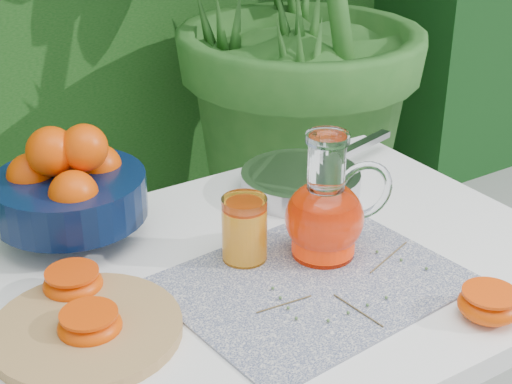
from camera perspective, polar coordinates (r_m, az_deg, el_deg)
white_table at (r=1.30m, az=0.48°, el=-8.71°), size 1.00×0.70×0.75m
placemat at (r=1.22m, az=4.12°, el=-6.55°), size 0.46×0.38×0.00m
cutting_board at (r=1.13m, az=-12.23°, el=-9.75°), size 0.27×0.27×0.02m
fruit_bowl at (r=1.34m, az=-13.46°, el=0.41°), size 0.31×0.31×0.20m
juice_pitcher at (r=1.26m, az=5.11°, el=-1.61°), size 0.19×0.16×0.21m
juice_tumbler at (r=1.25m, az=-0.84°, el=-2.80°), size 0.08×0.08×0.11m
saute_pan at (r=1.49m, az=3.35°, el=0.85°), size 0.42×0.28×0.04m
orange_halves at (r=1.14m, az=-2.87°, el=-8.10°), size 0.62×0.49×0.04m
thyme_sprigs at (r=1.21m, az=6.66°, el=-6.90°), size 0.32×0.20×0.01m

